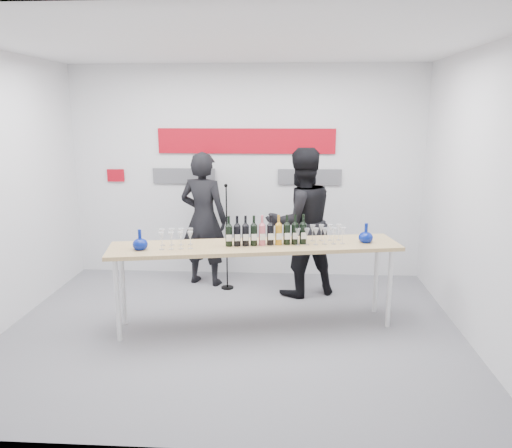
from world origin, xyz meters
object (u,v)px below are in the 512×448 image
object	(u,v)px
presenter_left	(204,219)
mic_stand	(227,257)
tasting_table	(255,251)
presenter_right	(301,223)

from	to	relation	value
presenter_left	mic_stand	distance (m)	0.62
tasting_table	mic_stand	distance (m)	1.33
presenter_left	tasting_table	bearing A→B (deg)	135.86
tasting_table	mic_stand	size ratio (longest dim) A/B	2.23
presenter_right	presenter_left	bearing A→B (deg)	-38.04
presenter_right	mic_stand	size ratio (longest dim) A/B	1.33
presenter_left	presenter_right	world-z (taller)	presenter_right
tasting_table	presenter_right	world-z (taller)	presenter_right
mic_stand	presenter_left	bearing A→B (deg)	126.89
tasting_table	presenter_left	world-z (taller)	presenter_left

